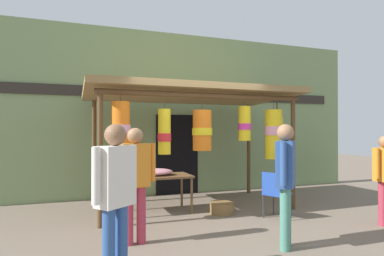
# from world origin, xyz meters

# --- Properties ---
(ground_plane) EXTENTS (30.00, 30.00, 0.00)m
(ground_plane) POSITION_xyz_m (0.00, 0.00, 0.00)
(ground_plane) COLOR #756656
(shop_facade) EXTENTS (11.03, 0.29, 4.06)m
(shop_facade) POSITION_xyz_m (0.00, 2.45, 2.03)
(shop_facade) COLOR #7A9360
(shop_facade) RESTS_ON ground_plane
(market_stall_canopy) EXTENTS (4.30, 2.31, 2.48)m
(market_stall_canopy) POSITION_xyz_m (0.25, 0.67, 2.13)
(market_stall_canopy) COLOR brown
(market_stall_canopy) RESTS_ON ground_plane
(display_table) EXTENTS (1.34, 0.72, 0.72)m
(display_table) POSITION_xyz_m (-0.58, 0.69, 0.65)
(display_table) COLOR brown
(display_table) RESTS_ON ground_plane
(flower_heap_on_table) EXTENTS (0.71, 0.50, 0.13)m
(flower_heap_on_table) POSITION_xyz_m (-0.59, 0.70, 0.79)
(flower_heap_on_table) COLOR pink
(flower_heap_on_table) RESTS_ON display_table
(folding_chair) EXTENTS (0.53, 0.53, 0.84)m
(folding_chair) POSITION_xyz_m (1.34, -0.49, 0.50)
(folding_chair) COLOR #2347A8
(folding_chair) RESTS_ON ground_plane
(wicker_basket_by_table) EXTENTS (0.46, 0.46, 0.22)m
(wicker_basket_by_table) POSITION_xyz_m (0.58, 0.15, 0.11)
(wicker_basket_by_table) COLOR brown
(wicker_basket_by_table) RESTS_ON ground_plane
(customer_foreground) EXTENTS (0.43, 0.46, 1.69)m
(customer_foreground) POSITION_xyz_m (0.61, -1.83, 1.00)
(customer_foreground) COLOR #4C8E7A
(customer_foreground) RESTS_ON ground_plane
(shopper_by_bananas) EXTENTS (0.59, 0.24, 1.64)m
(shopper_by_bananas) POSITION_xyz_m (-1.29, -0.97, 0.97)
(shopper_by_bananas) COLOR #B23347
(shopper_by_bananas) RESTS_ON ground_plane
(passerby_at_right) EXTENTS (0.49, 0.42, 1.67)m
(passerby_at_right) POSITION_xyz_m (-1.70, -2.15, 0.99)
(passerby_at_right) COLOR #2D5193
(passerby_at_right) RESTS_ON ground_plane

